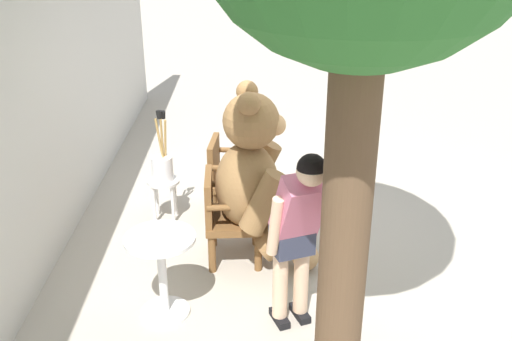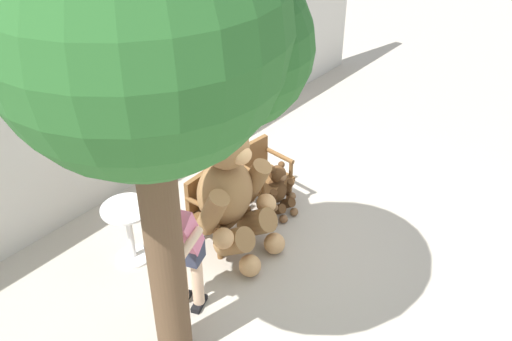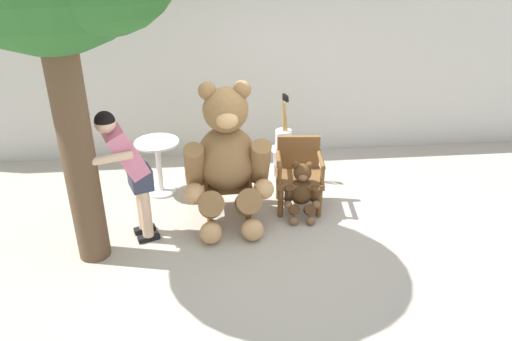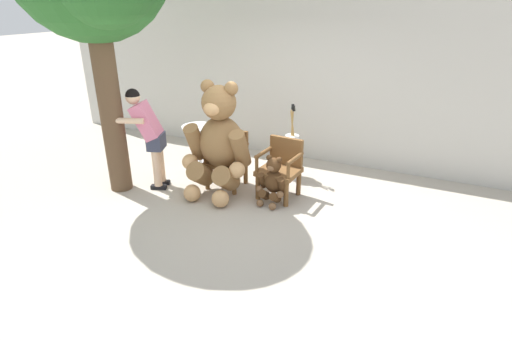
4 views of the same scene
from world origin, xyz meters
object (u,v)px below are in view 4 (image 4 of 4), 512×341
Objects in this scene: wooden_chair_left at (228,157)px; wooden_chair_right at (281,167)px; teddy_bear_small at (273,181)px; white_stool at (291,157)px; person_visitor at (148,131)px; teddy_bear_large at (219,141)px; brush_bucket at (292,141)px; round_side_table at (199,141)px.

wooden_chair_right is (0.88, -0.00, 0.00)m from wooden_chair_left.
white_stool is at bearing 94.68° from teddy_bear_small.
white_stool is at bearing 34.46° from person_visitor.
person_visitor is at bearing -164.79° from teddy_bear_large.
white_stool is at bearing 51.02° from teddy_bear_large.
teddy_bear_large is at bearing -162.75° from wooden_chair_right.
person_visitor is at bearing -163.86° from wooden_chair_right.
white_stool is (-0.08, 0.98, 0.00)m from teddy_bear_small.
wooden_chair_right reaches higher than teddy_bear_small.
brush_bucket is (-0.09, 0.70, 0.17)m from wooden_chair_right.
wooden_chair_right is at bearing -82.74° from brush_bucket.
teddy_bear_large is 3.65× the size of white_stool.
wooden_chair_left is at bearing 162.16° from teddy_bear_small.
wooden_chair_left is 0.51× the size of teddy_bear_large.
person_visitor is at bearing -171.80° from teddy_bear_small.
person_visitor is (-1.92, -0.55, 0.45)m from wooden_chair_right.
teddy_bear_large is 1.26m from brush_bucket.
wooden_chair_right reaches higher than white_stool.
teddy_bear_large reaches higher than brush_bucket.
brush_bucket is at bearing 6.96° from round_side_table.
wooden_chair_left reaches higher than round_side_table.
teddy_bear_small is 1.55× the size of white_stool.
wooden_chair_right is 0.30m from teddy_bear_small.
wooden_chair_right is 1.80m from round_side_table.
white_stool is at bearing 97.28° from wooden_chair_right.
teddy_bear_small is at bearing -24.33° from round_side_table.
teddy_bear_large is 1.08m from person_visitor.
wooden_chair_left is at bearing -138.63° from brush_bucket.
teddy_bear_large is at bearing -129.06° from brush_bucket.
wooden_chair_left is at bearing -138.52° from white_stool.
person_visitor is at bearing -100.17° from round_side_table.
wooden_chair_right is at bearing -0.01° from wooden_chair_left.
wooden_chair_right is 0.98m from teddy_bear_large.
teddy_bear_large is at bearing -42.03° from round_side_table.
wooden_chair_left and wooden_chair_right have the same top height.
round_side_table is (-1.72, 0.78, 0.10)m from teddy_bear_small.
person_visitor reaches higher than brush_bucket.
teddy_bear_small is 0.93× the size of brush_bucket.
wooden_chair_right is 1.12× the size of brush_bucket.
round_side_table is at bearing 155.67° from teddy_bear_small.
wooden_chair_left reaches higher than white_stool.
teddy_bear_large is 2.33× the size of round_side_table.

